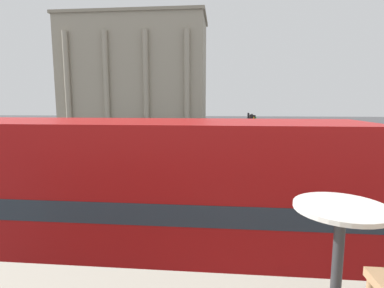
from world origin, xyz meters
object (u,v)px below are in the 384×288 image
object	(u,v)px
cafe_dining_table	(339,234)
pedestrian_black	(258,144)
traffic_light_far	(252,130)
car_black	(322,143)
plaza_building_left	(136,74)
traffic_light_mid	(249,137)
car_silver	(298,149)
pedestrian_olive	(118,165)
traffic_light_near	(224,160)
double_decker_bus	(135,202)

from	to	relation	value
cafe_dining_table	pedestrian_black	world-z (taller)	cafe_dining_table
traffic_light_far	car_black	bearing A→B (deg)	39.57
plaza_building_left	traffic_light_far	distance (m)	35.43
traffic_light_mid	car_silver	bearing A→B (deg)	59.16
traffic_light_mid	pedestrian_olive	world-z (taller)	traffic_light_mid
traffic_light_near	car_black	xyz separation A→B (m)	(10.07, 18.55, -1.73)
cafe_dining_table	car_black	size ratio (longest dim) A/B	0.17
traffic_light_mid	pedestrian_olive	distance (m)	8.25
traffic_light_mid	car_black	bearing A→B (deg)	55.96
traffic_light_mid	car_silver	size ratio (longest dim) A/B	0.99
double_decker_bus	pedestrian_olive	size ratio (longest dim) A/B	6.28
traffic_light_mid	pedestrian_olive	size ratio (longest dim) A/B	2.48
car_black	pedestrian_black	xyz separation A→B (m)	(-6.79, -3.24, 0.28)
plaza_building_left	traffic_light_near	distance (m)	45.28
double_decker_bus	pedestrian_black	distance (m)	21.70
cafe_dining_table	pedestrian_black	xyz separation A→B (m)	(2.69, 25.74, -3.00)
double_decker_bus	traffic_light_mid	distance (m)	12.20
plaza_building_left	car_silver	xyz separation A→B (m)	(22.32, -27.22, -9.12)
car_silver	traffic_light_near	bearing A→B (deg)	85.27
cafe_dining_table	car_silver	distance (m)	26.05
cafe_dining_table	pedestrian_olive	world-z (taller)	cafe_dining_table
double_decker_bus	car_black	size ratio (longest dim) A/B	2.51
plaza_building_left	pedestrian_black	distance (m)	33.75
traffic_light_near	pedestrian_olive	bearing A→B (deg)	140.78
double_decker_bus	car_black	world-z (taller)	double_decker_bus
car_black	pedestrian_black	bearing A→B (deg)	94.21
cafe_dining_table	plaza_building_left	bearing A→B (deg)	107.16
plaza_building_left	car_black	size ratio (longest dim) A/B	6.09
cafe_dining_table	traffic_light_far	distance (m)	22.80
cafe_dining_table	plaza_building_left	size ratio (longest dim) A/B	0.03
pedestrian_black	car_silver	bearing A→B (deg)	-45.29
pedestrian_black	double_decker_bus	bearing A→B (deg)	-139.46
pedestrian_olive	car_silver	bearing A→B (deg)	-96.80
cafe_dining_table	traffic_light_near	distance (m)	10.56
double_decker_bus	pedestrian_black	bearing A→B (deg)	71.60
cafe_dining_table	car_silver	xyz separation A→B (m)	(6.17, 25.09, -3.28)
plaza_building_left	car_silver	size ratio (longest dim) A/B	6.09
traffic_light_near	traffic_light_far	bearing A→B (deg)	78.74
double_decker_bus	car_silver	xyz separation A→B (m)	(8.98, 20.29, -1.75)
traffic_light_near	traffic_light_far	xyz separation A→B (m)	(2.44, 12.25, 0.10)
cafe_dining_table	pedestrian_black	bearing A→B (deg)	84.04
traffic_light_near	traffic_light_far	distance (m)	12.49
car_black	traffic_light_far	bearing A→B (deg)	108.26
traffic_light_far	pedestrian_olive	xyz separation A→B (m)	(-8.91, -6.96, -1.56)
pedestrian_black	traffic_light_far	bearing A→B (deg)	-140.03
car_silver	car_black	size ratio (longest dim) A/B	1.00
traffic_light_near	pedestrian_olive	size ratio (longest dim) A/B	2.20
traffic_light_near	car_silver	size ratio (longest dim) A/B	0.88
double_decker_bus	car_black	distance (m)	27.18
plaza_building_left	pedestrian_black	xyz separation A→B (m)	(18.84, -26.57, -8.84)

